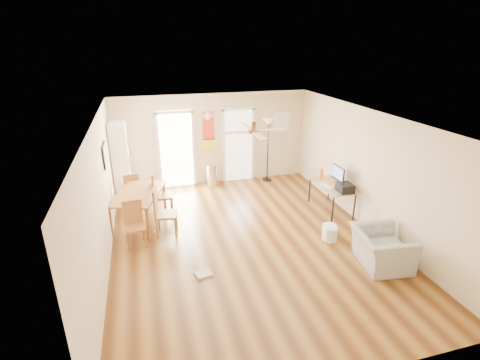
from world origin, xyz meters
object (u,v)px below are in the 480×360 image
object	(u,v)px
trash_can	(212,175)
wastebasket_b	(331,234)
bookshelf	(121,160)
computer_desk	(331,198)
dining_chair_right_a	(162,193)
printer	(345,188)
dining_chair_far	(132,189)
armchair	(381,249)
dining_table	(140,208)
torchiere_lamp	(268,150)
dining_chair_right_b	(166,212)
wastebasket_a	(329,232)
dining_chair_near	(135,225)

from	to	relation	value
trash_can	wastebasket_b	size ratio (longest dim) A/B	2.08
bookshelf	computer_desk	world-z (taller)	bookshelf
dining_chair_right_a	printer	size ratio (longest dim) A/B	2.89
dining_chair_far	armchair	xyz separation A→B (m)	(4.47, -3.89, -0.11)
dining_table	computer_desk	world-z (taller)	dining_table
torchiere_lamp	wastebasket_b	xyz separation A→B (m)	(0.12, -3.66, -0.78)
dining_table	dining_chair_right_b	world-z (taller)	dining_chair_right_b
trash_can	printer	world-z (taller)	printer
dining_chair_right_b	trash_can	bearing A→B (deg)	-22.00
dining_table	dining_chair_right_a	xyz separation A→B (m)	(0.55, 0.33, 0.16)
torchiere_lamp	dining_table	bearing A→B (deg)	-154.28
torchiere_lamp	armchair	size ratio (longest dim) A/B	1.79
bookshelf	torchiere_lamp	world-z (taller)	bookshelf
dining_chair_far	wastebasket_a	distance (m)	4.89
bookshelf	dining_chair_right_a	xyz separation A→B (m)	(0.93, -1.38, -0.48)
dining_table	armchair	distance (m)	5.18
printer	armchair	size ratio (longest dim) A/B	0.36
bookshelf	dining_table	bearing A→B (deg)	-81.20
dining_chair_right_a	wastebasket_a	distance (m)	3.93
dining_chair_far	torchiere_lamp	distance (m)	3.99
wastebasket_a	armchair	distance (m)	1.20
dining_table	wastebasket_a	distance (m)	4.24
dining_chair_right_a	armchair	world-z (taller)	dining_chair_right_a
dining_chair_right_b	armchair	world-z (taller)	dining_chair_right_b
dining_chair_far	trash_can	distance (m)	2.34
dining_table	dining_chair_near	world-z (taller)	dining_chair_near
printer	wastebasket_b	xyz separation A→B (m)	(-0.77, -0.85, -0.63)
dining_chair_near	wastebasket_b	world-z (taller)	dining_chair_near
dining_chair_right_a	trash_can	world-z (taller)	dining_chair_right_a
dining_chair_far	computer_desk	size ratio (longest dim) A/B	0.71
dining_chair_right_a	dining_chair_near	world-z (taller)	dining_chair_right_a
bookshelf	dining_chair_right_b	bearing A→B (deg)	-72.40
dining_table	trash_can	xyz separation A→B (m)	(2.04, 1.78, -0.06)
dining_chair_right_b	computer_desk	size ratio (longest dim) A/B	0.84
dining_table	dining_chair_right_b	xyz separation A→B (m)	(0.55, -0.68, 0.16)
printer	dining_table	bearing A→B (deg)	171.43
trash_can	wastebasket_a	world-z (taller)	trash_can
dining_table	dining_chair_far	xyz separation A→B (m)	(-0.17, 1.00, 0.07)
dining_table	torchiere_lamp	bearing A→B (deg)	25.72
computer_desk	dining_chair_far	bearing A→B (deg)	161.49
computer_desk	armchair	bearing A→B (deg)	-95.70
dining_chair_right_b	wastebasket_b	distance (m)	3.51
dining_table	trash_can	distance (m)	2.70
printer	armchair	distance (m)	1.94
wastebasket_b	armchair	distance (m)	1.13
wastebasket_b	bookshelf	bearing A→B (deg)	139.71
bookshelf	dining_chair_near	world-z (taller)	bookshelf
dining_chair_near	computer_desk	size ratio (longest dim) A/B	0.74
dining_chair_near	trash_can	xyz separation A→B (m)	(2.13, 2.76, -0.15)
dining_chair_right_b	wastebasket_a	size ratio (longest dim) A/B	3.30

